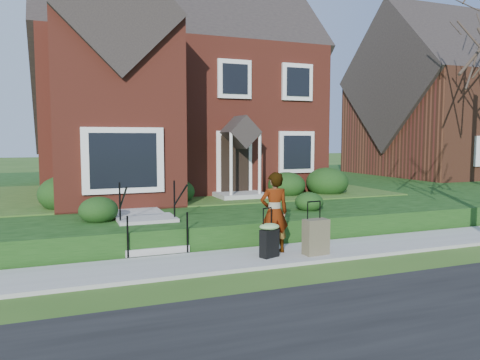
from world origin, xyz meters
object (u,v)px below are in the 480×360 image
front_steps (150,229)px  woman (274,212)px  suitcase_black (269,238)px  suitcase_olive (316,237)px

front_steps → woman: bearing=-34.8°
suitcase_black → woman: bearing=30.4°
woman → suitcase_black: bearing=56.6°
woman → suitcase_olive: bearing=152.7°
front_steps → woman: woman is taller
front_steps → suitcase_black: bearing=-43.2°
front_steps → woman: size_ratio=1.13×
front_steps → suitcase_olive: bearing=-34.3°
suitcase_black → suitcase_olive: (1.04, -0.15, -0.02)m
front_steps → suitcase_black: size_ratio=1.90×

